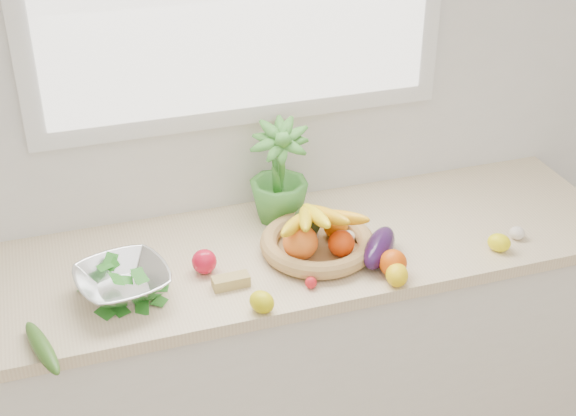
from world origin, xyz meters
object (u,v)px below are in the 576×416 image
object	(u,v)px
apple	(204,261)
potted_herb	(279,173)
colander_with_spinach	(122,277)
cucumber	(42,348)
eggplant	(379,248)
fruit_basket	(317,237)

from	to	relation	value
apple	potted_herb	bearing A→B (deg)	37.20
potted_herb	colander_with_spinach	bearing A→B (deg)	-152.98
cucumber	colander_with_spinach	bearing A→B (deg)	38.11
apple	colander_with_spinach	world-z (taller)	colander_with_spinach
eggplant	potted_herb	world-z (taller)	potted_herb
eggplant	potted_herb	size ratio (longest dim) A/B	0.62
apple	fruit_basket	size ratio (longest dim) A/B	0.21
eggplant	cucumber	bearing A→B (deg)	-172.35
apple	potted_herb	world-z (taller)	potted_herb
eggplant	potted_herb	xyz separation A→B (m)	(-0.21, 0.32, 0.12)
cucumber	potted_herb	xyz separation A→B (m)	(0.77, 0.45, 0.14)
fruit_basket	eggplant	bearing A→B (deg)	-30.64
fruit_basket	apple	bearing A→B (deg)	179.95
potted_herb	eggplant	bearing A→B (deg)	-56.98
apple	eggplant	distance (m)	0.52
cucumber	potted_herb	bearing A→B (deg)	30.62
cucumber	potted_herb	size ratio (longest dim) A/B	0.71
apple	potted_herb	xyz separation A→B (m)	(0.30, 0.23, 0.13)
eggplant	fruit_basket	bearing A→B (deg)	149.36
eggplant	colander_with_spinach	world-z (taller)	colander_with_spinach
fruit_basket	colander_with_spinach	xyz separation A→B (m)	(-0.59, -0.05, 0.01)
potted_herb	colander_with_spinach	size ratio (longest dim) A/B	1.12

